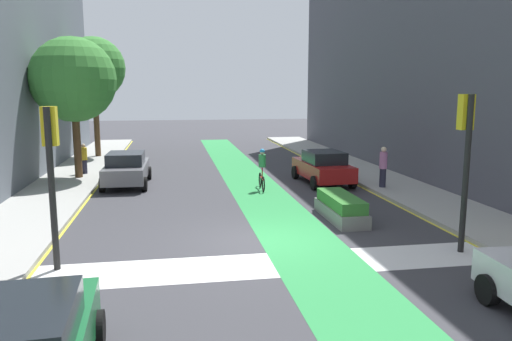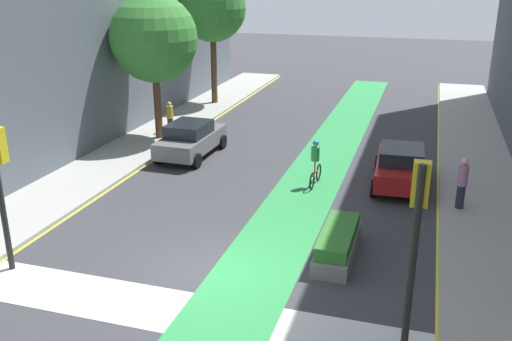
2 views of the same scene
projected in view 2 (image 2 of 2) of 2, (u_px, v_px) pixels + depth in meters
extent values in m
plane|color=#38383D|center=(212.00, 273.00, 15.56)|extent=(120.00, 120.00, 0.00)
cube|color=#2D8C47|center=(251.00, 279.00, 15.24)|extent=(2.40, 60.00, 0.01)
cube|color=silver|center=(182.00, 312.00, 13.76)|extent=(12.00, 1.80, 0.01)
cube|color=yellow|center=(28.00, 243.00, 17.22)|extent=(0.16, 60.00, 0.01)
cube|color=#9E9E99|center=(505.00, 317.00, 13.46)|extent=(3.00, 60.00, 0.15)
cube|color=yellow|center=(439.00, 309.00, 13.90)|extent=(0.16, 60.00, 0.01)
cube|color=slate|center=(82.00, 1.00, 28.93)|extent=(6.41, 26.94, 12.76)
cylinder|color=black|center=(412.00, 263.00, 11.69)|extent=(0.16, 0.16, 4.30)
cube|color=gold|center=(421.00, 184.00, 11.31)|extent=(0.35, 0.28, 0.95)
sphere|color=red|center=(422.00, 168.00, 11.33)|extent=(0.20, 0.20, 0.20)
sphere|color=#4C380C|center=(421.00, 182.00, 11.44)|extent=(0.20, 0.20, 0.20)
sphere|color=#0C3814|center=(419.00, 195.00, 11.54)|extent=(0.20, 0.20, 0.20)
cylinder|color=black|center=(2.00, 202.00, 15.11)|extent=(0.16, 0.16, 4.02)
sphere|color=red|center=(0.00, 133.00, 14.80)|extent=(0.20, 0.20, 0.20)
sphere|color=#4C380C|center=(2.00, 144.00, 14.90)|extent=(0.20, 0.20, 0.20)
sphere|color=#0C3814|center=(3.00, 154.00, 15.00)|extent=(0.20, 0.20, 0.20)
cube|color=#A51919|center=(400.00, 169.00, 21.70)|extent=(1.99, 4.28, 0.70)
cube|color=black|center=(402.00, 155.00, 21.31)|extent=(1.69, 2.07, 0.55)
cylinder|color=black|center=(378.00, 163.00, 23.37)|extent=(0.25, 0.65, 0.64)
cylinder|color=black|center=(423.00, 167.00, 22.94)|extent=(0.25, 0.65, 0.64)
cylinder|color=black|center=(374.00, 188.00, 20.68)|extent=(0.25, 0.65, 0.64)
cylinder|color=black|center=(425.00, 193.00, 20.26)|extent=(0.25, 0.65, 0.64)
cube|color=slate|center=(191.00, 141.00, 25.15)|extent=(1.89, 4.24, 0.70)
cube|color=black|center=(189.00, 129.00, 24.76)|extent=(1.64, 2.03, 0.55)
cylinder|color=black|center=(187.00, 138.00, 26.85)|extent=(0.23, 0.64, 0.64)
cylinder|color=black|center=(222.00, 142.00, 26.32)|extent=(0.23, 0.64, 0.64)
cylinder|color=black|center=(158.00, 157.00, 24.22)|extent=(0.23, 0.64, 0.64)
cylinder|color=black|center=(197.00, 161.00, 23.69)|extent=(0.23, 0.64, 0.64)
torus|color=black|center=(319.00, 172.00, 22.28)|extent=(0.09, 0.68, 0.68)
torus|color=black|center=(312.00, 181.00, 21.35)|extent=(0.09, 0.68, 0.68)
cylinder|color=red|center=(316.00, 172.00, 21.76)|extent=(0.10, 0.95, 0.06)
cylinder|color=red|center=(315.00, 167.00, 21.53)|extent=(0.05, 0.05, 0.50)
cylinder|color=#338C4C|center=(315.00, 154.00, 21.36)|extent=(0.32, 0.32, 0.55)
sphere|color=beige|center=(316.00, 144.00, 21.23)|extent=(0.22, 0.22, 0.22)
sphere|color=#268CCC|center=(316.00, 143.00, 21.21)|extent=(0.23, 0.23, 0.23)
cylinder|color=#262638|center=(460.00, 197.00, 19.30)|extent=(0.28, 0.28, 0.83)
cylinder|color=#BF72A5|center=(463.00, 175.00, 19.03)|extent=(0.34, 0.34, 0.74)
sphere|color=beige|center=(465.00, 162.00, 18.87)|extent=(0.24, 0.24, 0.24)
cylinder|color=#262638|center=(170.00, 125.00, 28.43)|extent=(0.28, 0.28, 0.71)
cylinder|color=gold|center=(170.00, 112.00, 28.21)|extent=(0.34, 0.34, 0.63)
sphere|color=beige|center=(169.00, 104.00, 28.07)|extent=(0.21, 0.21, 0.21)
cylinder|color=brown|center=(158.00, 104.00, 27.07)|extent=(0.36, 0.36, 3.33)
sphere|color=#387F33|center=(154.00, 38.00, 26.03)|extent=(4.07, 4.07, 4.07)
cylinder|color=brown|center=(214.00, 68.00, 34.24)|extent=(0.36, 0.36, 4.25)
sphere|color=#387F33|center=(212.00, 8.00, 33.07)|extent=(3.95, 3.95, 3.95)
cube|color=slate|center=(337.00, 249.00, 16.40)|extent=(0.99, 3.06, 0.45)
cube|color=#33722D|center=(338.00, 236.00, 16.25)|extent=(0.89, 2.75, 0.40)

